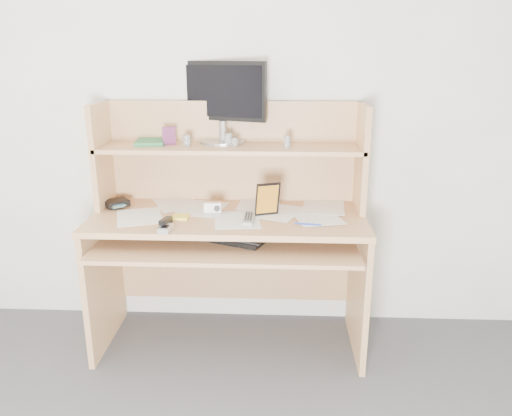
{
  "coord_description": "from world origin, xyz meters",
  "views": [
    {
      "loc": [
        0.25,
        -0.95,
        1.54
      ],
      "look_at": [
        0.14,
        1.43,
        0.8
      ],
      "focal_mm": 35.0,
      "sensor_mm": 36.0,
      "label": 1
    }
  ],
  "objects_px": {
    "desk": "(230,220)",
    "monitor": "(223,100)",
    "keyboard": "(220,234)",
    "tv_remote": "(249,219)",
    "game_case": "(268,199)"
  },
  "relations": [
    {
      "from": "tv_remote",
      "to": "monitor",
      "type": "height_order",
      "value": "monitor"
    },
    {
      "from": "game_case",
      "to": "monitor",
      "type": "height_order",
      "value": "monitor"
    },
    {
      "from": "game_case",
      "to": "keyboard",
      "type": "bearing_deg",
      "value": 170.93
    },
    {
      "from": "desk",
      "to": "tv_remote",
      "type": "distance_m",
      "value": 0.22
    },
    {
      "from": "keyboard",
      "to": "tv_remote",
      "type": "height_order",
      "value": "tv_remote"
    },
    {
      "from": "desk",
      "to": "game_case",
      "type": "relative_size",
      "value": 8.11
    },
    {
      "from": "desk",
      "to": "game_case",
      "type": "xyz_separation_m",
      "value": [
        0.2,
        -0.1,
        0.15
      ]
    },
    {
      "from": "keyboard",
      "to": "desk",
      "type": "bearing_deg",
      "value": 98.0
    },
    {
      "from": "desk",
      "to": "monitor",
      "type": "xyz_separation_m",
      "value": [
        -0.05,
        0.18,
        0.61
      ]
    },
    {
      "from": "desk",
      "to": "keyboard",
      "type": "distance_m",
      "value": 0.15
    },
    {
      "from": "tv_remote",
      "to": "keyboard",
      "type": "bearing_deg",
      "value": 168.5
    },
    {
      "from": "desk",
      "to": "monitor",
      "type": "distance_m",
      "value": 0.64
    },
    {
      "from": "desk",
      "to": "tv_remote",
      "type": "height_order",
      "value": "desk"
    },
    {
      "from": "tv_remote",
      "to": "game_case",
      "type": "bearing_deg",
      "value": 46.01
    },
    {
      "from": "keyboard",
      "to": "monitor",
      "type": "relative_size",
      "value": 1.08
    }
  ]
}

